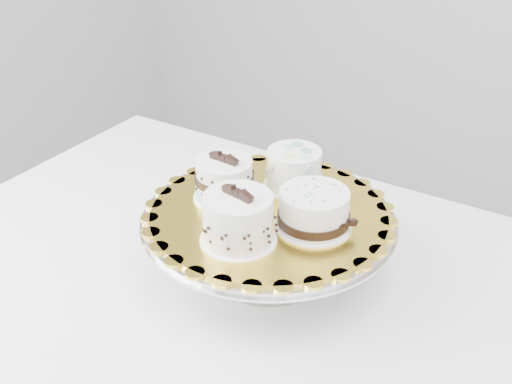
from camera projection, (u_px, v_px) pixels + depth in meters
The scene contains 7 objects.
table at pixel (260, 316), 1.08m from camera, with size 1.28×0.88×0.75m.
cake_stand at pixel (269, 233), 1.04m from camera, with size 0.41×0.41×0.11m.
cake_board at pixel (269, 213), 1.02m from camera, with size 0.38×0.38×0.01m, color gold.
cake_swirl at pixel (238, 220), 0.93m from camera, with size 0.12×0.12×0.09m.
cake_banded at pixel (224, 181), 1.04m from camera, with size 0.10×0.10×0.08m.
cake_dots at pixel (294, 168), 1.07m from camera, with size 0.11×0.11×0.07m.
cake_ribbon at pixel (314, 211), 0.96m from camera, with size 0.14×0.14×0.06m.
Camera 1 is at (0.35, -0.55, 1.40)m, focal length 45.00 mm.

